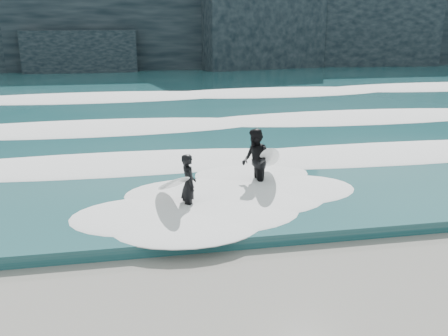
# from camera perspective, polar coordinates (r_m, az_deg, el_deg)

# --- Properties ---
(ground) EXTENTS (120.00, 120.00, 0.00)m
(ground) POSITION_cam_1_polar(r_m,az_deg,el_deg) (9.21, 16.46, -16.30)
(ground) COLOR #7F6F5B
(ground) RESTS_ON ground
(sea) EXTENTS (90.00, 52.00, 0.30)m
(sea) POSITION_cam_1_polar(r_m,az_deg,el_deg) (36.31, -4.64, 9.02)
(sea) COLOR #1C4C50
(sea) RESTS_ON ground
(headland) EXTENTS (70.00, 9.00, 10.00)m
(headland) POSITION_cam_1_polar(r_m,az_deg,el_deg) (52.93, -6.87, 16.59)
(headland) COLOR black
(headland) RESTS_ON ground
(foam_near) EXTENTS (60.00, 3.20, 0.20)m
(foam_near) POSITION_cam_1_polar(r_m,az_deg,el_deg) (16.86, 2.81, 1.10)
(foam_near) COLOR white
(foam_near) RESTS_ON sea
(foam_mid) EXTENTS (60.00, 4.00, 0.24)m
(foam_mid) POSITION_cam_1_polar(r_m,az_deg,el_deg) (23.54, -1.17, 5.62)
(foam_mid) COLOR white
(foam_mid) RESTS_ON sea
(foam_far) EXTENTS (60.00, 4.80, 0.30)m
(foam_far) POSITION_cam_1_polar(r_m,az_deg,el_deg) (32.33, -3.87, 8.65)
(foam_far) COLOR white
(foam_far) RESTS_ON sea
(surfer_left) EXTENTS (1.15, 2.02, 1.64)m
(surfer_left) POSITION_cam_1_polar(r_m,az_deg,el_deg) (12.88, -4.51, -1.89)
(surfer_left) COLOR black
(surfer_left) RESTS_ON ground
(surfer_right) EXTENTS (1.31, 2.07, 1.90)m
(surfer_right) POSITION_cam_1_polar(r_m,az_deg,el_deg) (14.56, 3.76, 0.85)
(surfer_right) COLOR black
(surfer_right) RESTS_ON ground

